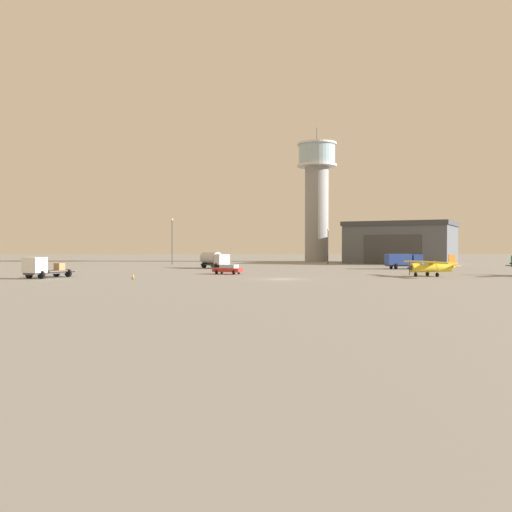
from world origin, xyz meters
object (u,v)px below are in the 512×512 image
object	(u,v)px
light_post_east	(172,238)
light_post_north	(328,243)
control_tower	(317,192)
car_red	(228,269)
truck_fuel_tanker_silver	(214,259)
traffic_cone_near_left	(133,276)
truck_flatbed_white	(43,268)
truck_box_blue	(403,260)
airplane_yellow	(432,266)

from	to	relation	value
light_post_east	light_post_north	bearing A→B (deg)	-1.09
control_tower	car_red	bearing A→B (deg)	-108.30
truck_fuel_tanker_silver	traffic_cone_near_left	world-z (taller)	truck_fuel_tanker_silver
truck_flatbed_white	traffic_cone_near_left	bearing A→B (deg)	105.72
control_tower	truck_flatbed_white	size ratio (longest dim) A/B	4.76
control_tower	truck_box_blue	bearing A→B (deg)	-78.85
truck_box_blue	traffic_cone_near_left	distance (m)	49.59
truck_flatbed_white	truck_box_blue	size ratio (longest dim) A/B	1.15
airplane_yellow	car_red	distance (m)	27.62
control_tower	traffic_cone_near_left	bearing A→B (deg)	-113.35
airplane_yellow	light_post_north	size ratio (longest dim) A/B	1.26
traffic_cone_near_left	light_post_north	bearing A→B (deg)	57.82
truck_flatbed_white	car_red	size ratio (longest dim) A/B	1.62
control_tower	truck_fuel_tanker_silver	world-z (taller)	control_tower
truck_flatbed_white	traffic_cone_near_left	world-z (taller)	truck_flatbed_white
light_post_east	truck_fuel_tanker_silver	bearing A→B (deg)	-61.46
car_red	traffic_cone_near_left	bearing A→B (deg)	69.33
truck_box_blue	car_red	world-z (taller)	truck_box_blue
light_post_north	truck_fuel_tanker_silver	bearing A→B (deg)	-142.46
light_post_east	airplane_yellow	bearing A→B (deg)	-48.65
truck_fuel_tanker_silver	truck_box_blue	bearing A→B (deg)	44.34
airplane_yellow	traffic_cone_near_left	xyz separation A→B (m)	(-37.98, -4.61, -1.01)
light_post_east	light_post_north	xyz separation A→B (m)	(33.37, -0.63, -1.15)
airplane_yellow	light_post_east	bearing A→B (deg)	-65.24
truck_box_blue	traffic_cone_near_left	world-z (taller)	truck_box_blue
airplane_yellow	light_post_east	size ratio (longest dim) A/B	0.98
truck_fuel_tanker_silver	traffic_cone_near_left	distance (m)	32.69
control_tower	truck_flatbed_white	distance (m)	85.88
truck_box_blue	control_tower	bearing A→B (deg)	95.45
airplane_yellow	truck_fuel_tanker_silver	bearing A→B (deg)	-58.60
airplane_yellow	light_post_north	xyz separation A→B (m)	(-6.78, 44.98, 3.31)
truck_flatbed_white	truck_box_blue	world-z (taller)	truck_flatbed_white
truck_flatbed_white	light_post_north	world-z (taller)	light_post_north
light_post_east	light_post_north	world-z (taller)	light_post_east
airplane_yellow	light_post_north	distance (m)	45.61
light_post_east	traffic_cone_near_left	distance (m)	50.57
truck_fuel_tanker_silver	car_red	bearing A→B (deg)	-30.16
airplane_yellow	traffic_cone_near_left	bearing A→B (deg)	-9.67
control_tower	truck_flatbed_white	xyz separation A→B (m)	(-43.49, -72.13, -16.77)
light_post_north	traffic_cone_near_left	xyz separation A→B (m)	(-31.20, -49.59, -4.32)
truck_fuel_tanker_silver	truck_box_blue	size ratio (longest dim) A/B	0.98
car_red	truck_fuel_tanker_silver	bearing A→B (deg)	-56.60
airplane_yellow	truck_fuel_tanker_silver	xyz separation A→B (m)	(-30.07, 27.08, 0.30)
control_tower	car_red	xyz separation A→B (m)	(-20.81, -62.91, -17.31)
truck_fuel_tanker_silver	light_post_north	world-z (taller)	light_post_north
light_post_east	light_post_north	distance (m)	33.40
truck_flatbed_white	light_post_east	distance (m)	49.49
truck_flatbed_white	car_red	distance (m)	24.49
truck_flatbed_white	light_post_north	bearing A→B (deg)	162.94
truck_flatbed_white	truck_box_blue	bearing A→B (deg)	141.09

